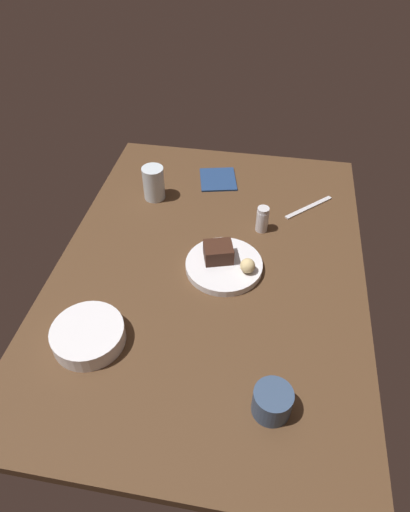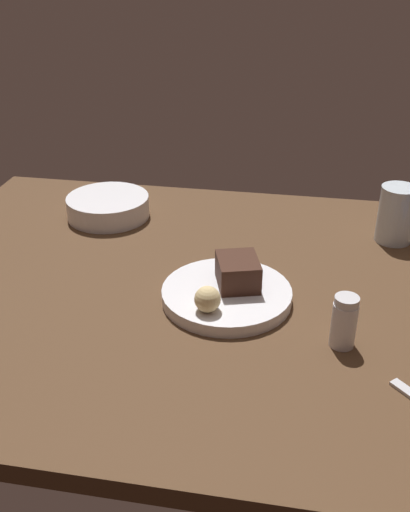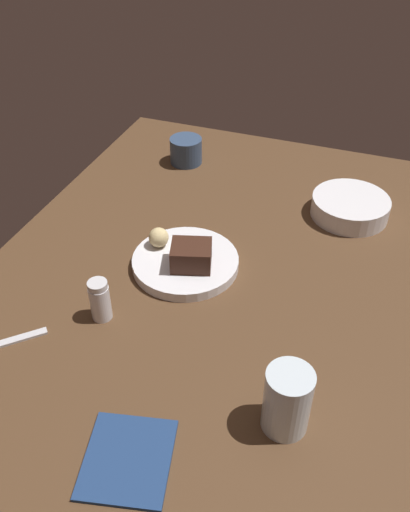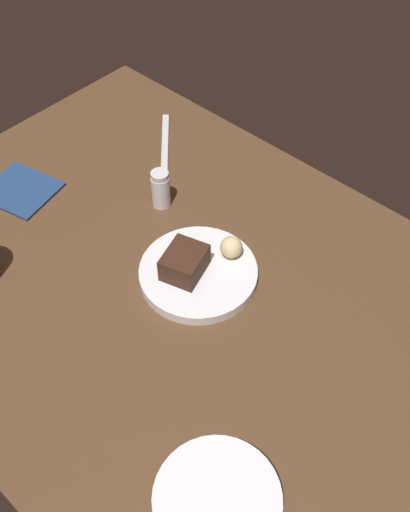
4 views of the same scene
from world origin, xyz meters
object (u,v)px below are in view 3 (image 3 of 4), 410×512
Objects in this scene: coffee_cup at (186,151)px; water_glass at (287,401)px; chocolate_cake_slice at (191,255)px; folded_napkin at (128,459)px; salt_shaker at (100,300)px; side_bowl at (350,207)px; bread_roll at (159,237)px; dessert_plate at (185,262)px.

water_glass is at bearing 32.01° from coffee_cup.
chocolate_cake_slice is 0.57× the size of folded_napkin.
folded_napkin is at bearing 16.09° from coffee_cup.
side_bowl is (-47.10, 36.51, -1.77)cm from salt_shaker.
water_glass is at bearing 124.85° from folded_napkin.
bread_roll is at bearing 13.41° from coffee_cup.
water_glass is (26.98, 25.00, 1.12)cm from chocolate_cake_slice.
chocolate_cake_slice is 0.45× the size of side_bowl.
folded_napkin is (80.59, 23.24, -3.00)cm from coffee_cup.
salt_shaker reaches higher than coffee_cup.
dessert_plate is 1.56× the size of folded_napkin.
chocolate_cake_slice is (1.49, 1.86, 3.36)cm from dessert_plate.
coffee_cup reaches higher than folded_napkin.
dessert_plate is 2.58× the size of coffee_cup.
coffee_cup reaches higher than bread_roll.
dessert_plate is 20.29cm from salt_shaker.
salt_shaker is (20.05, -2.30, -0.06)cm from bread_roll.
dessert_plate is at bearing 72.84° from bread_roll.
dessert_plate is at bearing -136.67° from water_glass.
chocolate_cake_slice is 36.80cm from water_glass.
coffee_cup is at bearing -158.56° from dessert_plate.
coffee_cup is (-9.91, -43.01, 1.07)cm from side_bowl.
bread_roll is 20.18cm from salt_shaker.
salt_shaker is at bearing -144.64° from folded_napkin.
salt_shaker is at bearing -25.97° from dessert_plate.
dessert_plate is at bearing -128.68° from chocolate_cake_slice.
water_glass is at bearing 47.58° from bread_roll.
folded_napkin is (41.64, 7.95, -0.72)cm from dessert_plate.
coffee_cup reaches higher than dessert_plate.
dessert_plate is 40.17cm from side_bowl.
folded_napkin is (70.69, -19.77, -1.93)cm from side_bowl.
dessert_plate is 5.20× the size of bread_roll.
dessert_plate reaches higher than folded_napkin.
chocolate_cake_slice reaches higher than bread_roll.
side_bowl is 1.26× the size of folded_napkin.
water_glass is 79.55cm from coffee_cup.
salt_shaker is 0.48× the size of side_bowl.
dessert_plate is 4.12cm from chocolate_cake_slice.
coffee_cup is at bearing -166.59° from bread_roll.
bread_roll is 0.50× the size of coffee_cup.
side_bowl is at bearing 164.37° from folded_napkin.
chocolate_cake_slice reaches higher than side_bowl.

